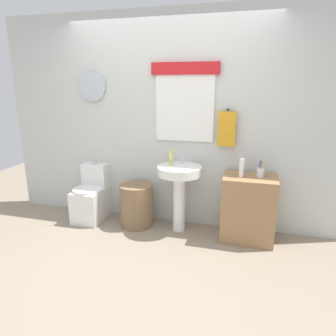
{
  "coord_description": "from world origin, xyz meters",
  "views": [
    {
      "loc": [
        0.99,
        -2.52,
        1.77
      ],
      "look_at": [
        0.08,
        0.8,
        0.81
      ],
      "focal_mm": 32.6,
      "sensor_mm": 36.0,
      "label": 1
    }
  ],
  "objects": [
    {
      "name": "toothbrush_cup",
      "position": [
        1.12,
        0.87,
        0.82
      ],
      "size": [
        0.08,
        0.08,
        0.19
      ],
      "color": "silver",
      "rests_on": "wooden_cabinet"
    },
    {
      "name": "toilet",
      "position": [
        -1.0,
        0.88,
        0.29
      ],
      "size": [
        0.38,
        0.51,
        0.75
      ],
      "color": "white",
      "rests_on": "ground_plane"
    },
    {
      "name": "lotion_bottle",
      "position": [
        0.92,
        0.81,
        0.87
      ],
      "size": [
        0.05,
        0.05,
        0.21
      ],
      "primitive_type": "cylinder",
      "color": "white",
      "rests_on": "wooden_cabinet"
    },
    {
      "name": "ground_plane",
      "position": [
        0.0,
        0.0,
        0.0
      ],
      "size": [
        8.0,
        8.0,
        0.0
      ],
      "primitive_type": "plane",
      "color": "gray"
    },
    {
      "name": "laundry_hamper",
      "position": [
        -0.35,
        0.85,
        0.27
      ],
      "size": [
        0.42,
        0.42,
        0.54
      ],
      "primitive_type": "cylinder",
      "color": "#846647",
      "rests_on": "ground_plane"
    },
    {
      "name": "wooden_cabinet",
      "position": [
        1.02,
        0.85,
        0.38
      ],
      "size": [
        0.59,
        0.44,
        0.76
      ],
      "primitive_type": "cube",
      "color": "#9E754C",
      "rests_on": "ground_plane"
    },
    {
      "name": "faucet",
      "position": [
        0.21,
        0.97,
        0.87
      ],
      "size": [
        0.03,
        0.03,
        0.1
      ],
      "primitive_type": "cylinder",
      "color": "silver",
      "rests_on": "pedestal_sink"
    },
    {
      "name": "back_wall",
      "position": [
        0.0,
        1.15,
        1.31
      ],
      "size": [
        4.4,
        0.18,
        2.6
      ],
      "color": "silver",
      "rests_on": "ground_plane"
    },
    {
      "name": "pedestal_sink",
      "position": [
        0.21,
        0.85,
        0.62
      ],
      "size": [
        0.53,
        0.53,
        0.82
      ],
      "color": "white",
      "rests_on": "ground_plane"
    },
    {
      "name": "soap_bottle",
      "position": [
        0.09,
        0.9,
        0.91
      ],
      "size": [
        0.05,
        0.05,
        0.18
      ],
      "primitive_type": "cylinder",
      "color": "#DBD166",
      "rests_on": "pedestal_sink"
    }
  ]
}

